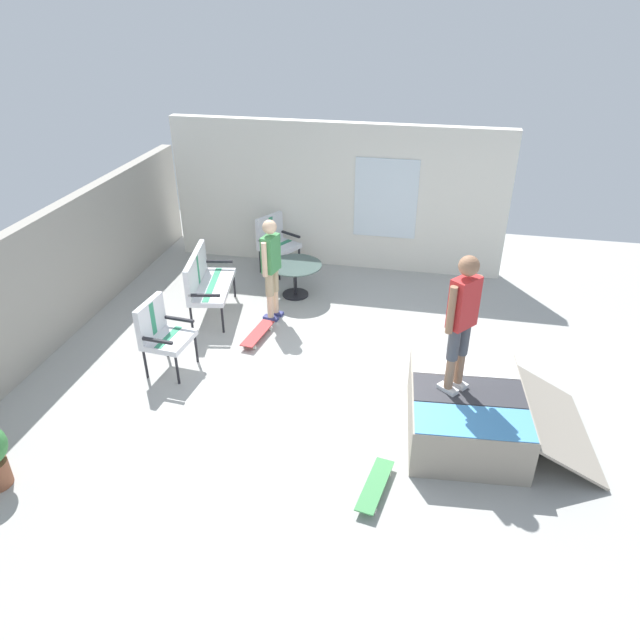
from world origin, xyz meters
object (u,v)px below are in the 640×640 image
Objects in this scene: patio_chair_near_house at (275,239)px; skateboard_spare at (375,486)px; skate_ramp at (468,411)px; skateboard_by_bench at (258,334)px; patio_bench at (205,279)px; person_watching at (271,263)px; patio_chair_by_wall at (160,330)px; person_skater at (462,316)px; patio_table at (295,274)px.

patio_chair_near_house reaches higher than skateboard_spare.
patio_chair_near_house is at bearing 40.85° from skate_ramp.
patio_bench is at bearing 60.15° from skateboard_by_bench.
person_watching is 4.03m from skateboard_spare.
skateboard_spare is at bearing -118.38° from patio_chair_by_wall.
patio_bench is 1.30× the size of patio_chair_near_house.
patio_bench is at bearing 61.14° from person_skater.
patio_chair_by_wall is 1.13× the size of patio_table.
person_skater is at bearing -140.98° from patio_chair_near_house.
person_watching is 1.98× the size of skateboard_by_bench.
person_skater is (-0.51, -3.82, 0.94)m from patio_chair_by_wall.
patio_bench is at bearing 62.42° from skate_ramp.
skate_ramp is 2.16× the size of patio_chair_by_wall.
skate_ramp is at bearing -116.80° from skateboard_by_bench.
patio_chair_by_wall is 1.53m from skateboard_by_bench.
person_watching is (2.21, 2.97, 0.63)m from skate_ramp.
person_skater reaches higher than patio_chair_near_house.
patio_table is at bearing 24.20° from skateboard_spare.
skateboard_spare is (-5.11, -2.48, -0.53)m from patio_chair_near_house.
person_skater is 2.00m from skateboard_spare.
person_watching is at bearing -4.25° from skateboard_by_bench.
patio_table is 4.59m from skateboard_spare.
skateboard_by_bench is (-0.68, 0.05, -0.85)m from person_watching.
patio_chair_near_house is 0.63× the size of person_watching.
skateboard_spare is (-4.17, -1.88, -0.32)m from patio_table.
person_watching is (0.10, -1.06, 0.32)m from patio_bench.
person_skater is at bearing -118.86° from patio_bench.
patio_bench is 1.94m from patio_chair_near_house.
person_watching is at bearing -165.77° from patio_chair_near_house.
patio_bench reaches higher than skateboard_by_bench.
patio_chair_near_house is 5.16m from person_skater.
patio_table is (0.91, -1.22, -0.21)m from patio_bench.
person_skater is (-2.10, -3.81, 0.94)m from patio_bench.
patio_chair_near_house is at bearing 32.93° from patio_table.
skateboard_by_bench is at bearing -45.18° from patio_chair_by_wall.
patio_table is at bearing 42.98° from skate_ramp.
patio_bench reaches higher than patio_table.
patio_bench is 0.81× the size of person_skater.
skateboard_by_bench is at bearing -170.83° from patio_chair_near_house.
patio_bench is 1.28m from skateboard_by_bench.
patio_chair_by_wall reaches higher than skate_ramp.
person_skater reaches higher than patio_bench.
patio_bench is 4.53m from skateboard_spare.
patio_chair_by_wall is at bearing 169.69° from patio_chair_near_house.
skateboard_by_bench is (1.01, -1.01, -0.53)m from patio_chair_by_wall.
person_skater reaches higher than skate_ramp.
skateboard_by_bench is at bearing -119.85° from patio_bench.
patio_chair_near_house is 2.51m from skateboard_by_bench.
patio_bench and patio_chair_near_house have the same top height.
patio_chair_near_house is 1.24× the size of skateboard_by_bench.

